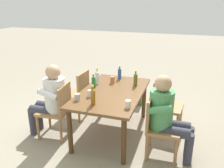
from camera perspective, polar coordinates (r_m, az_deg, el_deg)
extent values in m
plane|color=gray|center=(3.98, 0.00, -11.59)|extent=(24.00, 24.00, 0.00)
cube|color=brown|center=(3.66, 0.00, -2.06)|extent=(1.56, 0.93, 0.04)
cylinder|color=#4C311A|center=(4.52, -1.93, -2.62)|extent=(0.07, 0.07, 0.69)
cylinder|color=#4C311A|center=(3.38, -10.13, -11.27)|extent=(0.07, 0.07, 0.69)
cylinder|color=#4C311A|center=(4.34, 7.74, -3.81)|extent=(0.07, 0.07, 0.69)
cylinder|color=#4C311A|center=(3.14, 2.86, -13.71)|extent=(0.07, 0.07, 0.69)
cube|color=#A37547|center=(3.32, 12.32, -10.39)|extent=(0.45, 0.45, 0.04)
cube|color=#A37547|center=(3.23, 9.06, -6.48)|extent=(0.42, 0.05, 0.42)
cylinder|color=#A37547|center=(3.28, 15.18, -15.75)|extent=(0.04, 0.04, 0.41)
cylinder|color=#A37547|center=(3.60, 15.37, -12.29)|extent=(0.04, 0.04, 0.41)
cylinder|color=#A37547|center=(3.29, 8.35, -15.05)|extent=(0.04, 0.04, 0.41)
cylinder|color=#A37547|center=(3.61, 9.23, -11.67)|extent=(0.04, 0.04, 0.41)
cube|color=#A37547|center=(3.82, -13.93, -6.32)|extent=(0.48, 0.48, 0.04)
cube|color=#A37547|center=(3.64, -11.40, -3.45)|extent=(0.42, 0.08, 0.42)
cylinder|color=#A37547|center=(4.15, -14.90, -7.67)|extent=(0.04, 0.04, 0.41)
cylinder|color=#A37547|center=(3.86, -17.47, -10.15)|extent=(0.04, 0.04, 0.41)
cylinder|color=#A37547|center=(4.00, -10.00, -8.37)|extent=(0.04, 0.04, 0.41)
cylinder|color=#A37547|center=(3.70, -12.25, -11.06)|extent=(0.04, 0.04, 0.41)
cube|color=#A37547|center=(3.94, 13.46, -5.40)|extent=(0.48, 0.48, 0.04)
cube|color=#A37547|center=(3.89, 10.84, -1.87)|extent=(0.42, 0.08, 0.42)
cylinder|color=#A37547|center=(3.85, 15.43, -9.98)|extent=(0.04, 0.04, 0.41)
cylinder|color=#A37547|center=(4.19, 16.29, -7.54)|extent=(0.04, 0.04, 0.41)
cylinder|color=#A37547|center=(3.91, 9.88, -9.05)|extent=(0.04, 0.04, 0.41)
cylinder|color=#A37547|center=(4.24, 11.19, -6.72)|extent=(0.04, 0.04, 0.41)
cube|color=#A37547|center=(4.37, -9.19, -2.52)|extent=(0.46, 0.46, 0.04)
cube|color=#A37547|center=(4.20, -6.97, 0.01)|extent=(0.42, 0.05, 0.42)
cylinder|color=#A37547|center=(4.70, -9.96, -3.91)|extent=(0.04, 0.04, 0.41)
cylinder|color=#A37547|center=(4.40, -12.40, -5.76)|extent=(0.04, 0.04, 0.41)
cylinder|color=#A37547|center=(4.53, -5.76, -4.62)|extent=(0.04, 0.04, 0.41)
cylinder|color=#A37547|center=(4.23, -7.99, -6.61)|extent=(0.04, 0.04, 0.41)
cylinder|color=#4C935B|center=(3.19, 11.80, -5.94)|extent=(0.32, 0.32, 0.52)
sphere|color=tan|center=(3.06, 12.27, 0.13)|extent=(0.22, 0.22, 0.22)
cylinder|color=#383847|center=(3.23, 14.86, -11.17)|extent=(0.14, 0.40, 0.14)
cylinder|color=#383847|center=(3.35, 18.03, -14.84)|extent=(0.11, 0.11, 0.45)
cylinder|color=#4C935B|center=(2.99, 11.46, -6.12)|extent=(0.09, 0.31, 0.16)
cylinder|color=#383847|center=(3.38, 15.07, -9.64)|extent=(0.14, 0.40, 0.14)
cylinder|color=#383847|center=(3.50, 18.08, -13.20)|extent=(0.11, 0.11, 0.45)
cylinder|color=#4C935B|center=(3.33, 12.28, -3.37)|extent=(0.09, 0.31, 0.16)
cylinder|color=white|center=(3.68, -13.63, -2.53)|extent=(0.32, 0.32, 0.52)
sphere|color=tan|center=(3.56, -14.09, 2.82)|extent=(0.22, 0.22, 0.22)
cylinder|color=#383847|center=(3.95, -15.14, -5.17)|extent=(0.14, 0.40, 0.14)
cylinder|color=#383847|center=(4.16, -17.21, -7.55)|extent=(0.11, 0.11, 0.45)
cylinder|color=white|center=(3.80, -12.27, -0.41)|extent=(0.09, 0.31, 0.16)
cylinder|color=#383847|center=(3.82, -16.59, -6.23)|extent=(0.14, 0.40, 0.14)
cylinder|color=#383847|center=(4.03, -18.66, -8.63)|extent=(0.11, 0.11, 0.45)
cylinder|color=white|center=(3.50, -15.31, -2.46)|extent=(0.09, 0.31, 0.16)
cylinder|color=#566623|center=(3.88, 5.70, 0.95)|extent=(0.06, 0.06, 0.19)
cone|color=#566623|center=(3.84, 5.75, 2.46)|extent=(0.06, 0.06, 0.03)
cylinder|color=#566623|center=(3.84, 5.76, 2.83)|extent=(0.03, 0.03, 0.03)
cylinder|color=yellow|center=(3.83, 5.78, 3.16)|extent=(0.03, 0.03, 0.02)
cylinder|color=#2D56A3|center=(4.19, 1.83, 2.43)|extent=(0.06, 0.06, 0.18)
cone|color=#2D56A3|center=(4.16, 1.85, 3.75)|extent=(0.06, 0.06, 0.02)
cylinder|color=#2D56A3|center=(4.16, 1.85, 4.07)|extent=(0.03, 0.03, 0.02)
cylinder|color=yellow|center=(4.15, 1.85, 4.36)|extent=(0.03, 0.03, 0.02)
cylinder|color=#996019|center=(3.18, -4.62, -3.26)|extent=(0.06, 0.06, 0.20)
cone|color=#996019|center=(3.14, -4.67, -1.35)|extent=(0.06, 0.06, 0.03)
cylinder|color=#996019|center=(3.13, -4.69, -0.87)|extent=(0.03, 0.03, 0.03)
cylinder|color=yellow|center=(3.12, -4.70, -0.44)|extent=(0.03, 0.03, 0.02)
cylinder|color=#287A38|center=(3.79, -4.48, 0.36)|extent=(0.06, 0.06, 0.17)
cone|color=#287A38|center=(3.76, -4.52, 1.73)|extent=(0.06, 0.06, 0.02)
cylinder|color=#287A38|center=(3.75, -4.53, 2.07)|extent=(0.03, 0.03, 0.02)
cylinder|color=yellow|center=(3.74, -4.54, 2.37)|extent=(0.03, 0.03, 0.02)
cylinder|color=white|center=(3.95, -3.63, 1.45)|extent=(0.06, 0.06, 0.20)
cone|color=white|center=(3.92, -3.66, 3.03)|extent=(0.06, 0.06, 0.03)
cylinder|color=white|center=(3.91, -3.67, 3.41)|extent=(0.03, 0.03, 0.03)
cylinder|color=yellow|center=(3.90, -3.68, 3.76)|extent=(0.03, 0.03, 0.02)
cylinder|color=silver|center=(3.45, -5.37, -2.28)|extent=(0.07, 0.07, 0.10)
cylinder|color=#BC6B47|center=(3.99, 0.10, 1.02)|extent=(0.07, 0.07, 0.11)
cylinder|color=white|center=(3.10, 3.91, -4.88)|extent=(0.07, 0.07, 0.10)
cylinder|color=#B2B7BC|center=(3.36, -8.39, -3.12)|extent=(0.08, 0.08, 0.10)
cube|color=black|center=(5.04, 0.15, -1.73)|extent=(0.32, 0.16, 0.43)
cube|color=black|center=(5.10, -1.02, -2.40)|extent=(0.23, 0.06, 0.19)
cube|color=#47663D|center=(4.99, 6.48, -2.42)|extent=(0.33, 0.18, 0.39)
cube|color=#395130|center=(5.04, 5.13, -2.99)|extent=(0.23, 0.06, 0.17)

